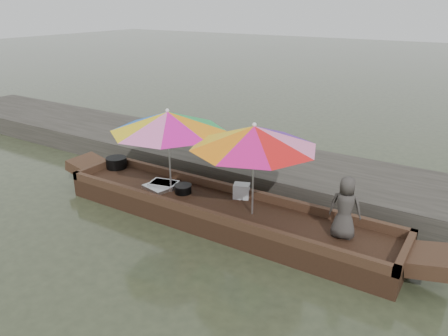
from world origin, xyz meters
The scene contains 11 objects.
water centered at (0.00, 0.00, 0.00)m, with size 80.00×80.00×0.00m, color #313725.
dock centered at (0.00, 2.20, 0.25)m, with size 22.00×2.20×0.50m, color #2D2B26.
boat_hull centered at (0.00, 0.00, 0.17)m, with size 6.15×1.20×0.35m, color black.
cooking_pot centered at (-2.82, 0.32, 0.46)m, with size 0.43×0.43×0.23m, color black.
tray_crayfish centered at (-1.34, 0.08, 0.39)m, with size 0.51×0.36×0.09m, color silver.
tray_scallop centered at (-1.37, -0.07, 0.38)m, with size 0.51×0.36×0.06m, color silver.
charcoal_grill centered at (-0.86, 0.05, 0.42)m, with size 0.30×0.30×0.14m, color black.
supply_bag centered at (0.15, 0.45, 0.48)m, with size 0.28×0.22×0.26m, color silver.
vendor centered at (2.12, 0.06, 0.83)m, with size 0.47×0.31×0.97m, color #393531.
umbrella_bow centered at (-1.10, 0.00, 1.12)m, with size 2.05×2.05×1.55m, color orange, non-canonical shape.
umbrella_stern centered at (0.62, 0.00, 1.12)m, with size 2.03×2.03×1.55m, color pink, non-canonical shape.
Camera 1 is at (3.69, -5.70, 3.65)m, focal length 35.00 mm.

